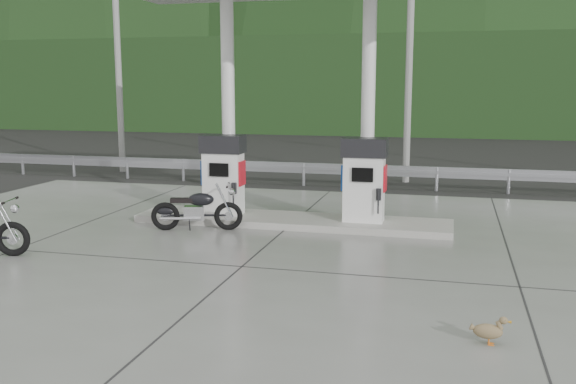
% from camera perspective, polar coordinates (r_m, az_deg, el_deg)
% --- Properties ---
extents(ground, '(160.00, 160.00, 0.00)m').
position_cam_1_polar(ground, '(11.98, -2.59, -5.44)').
color(ground, black).
rests_on(ground, ground).
extents(forecourt_apron, '(18.00, 14.00, 0.02)m').
position_cam_1_polar(forecourt_apron, '(11.98, -2.59, -5.39)').
color(forecourt_apron, slate).
rests_on(forecourt_apron, ground).
extents(pump_island, '(7.00, 1.40, 0.15)m').
position_cam_1_polar(pump_island, '(14.30, 0.33, -2.55)').
color(pump_island, '#98968E').
rests_on(pump_island, forecourt_apron).
extents(gas_pump_left, '(0.95, 0.55, 1.80)m').
position_cam_1_polar(gas_pump_left, '(14.59, -5.77, 1.53)').
color(gas_pump_left, white).
rests_on(gas_pump_left, pump_island).
extents(gas_pump_right, '(0.95, 0.55, 1.80)m').
position_cam_1_polar(gas_pump_right, '(13.83, 6.78, 1.07)').
color(gas_pump_right, white).
rests_on(gas_pump_right, pump_island).
extents(canopy_column_left, '(0.30, 0.30, 5.00)m').
position_cam_1_polar(canopy_column_left, '(14.83, -5.34, 7.88)').
color(canopy_column_left, white).
rests_on(canopy_column_left, pump_island).
extents(canopy_column_right, '(0.30, 0.30, 5.00)m').
position_cam_1_polar(canopy_column_right, '(14.08, 7.13, 7.75)').
color(canopy_column_right, white).
rests_on(canopy_column_right, pump_island).
extents(guardrail, '(26.00, 0.16, 1.42)m').
position_cam_1_polar(guardrail, '(19.51, 4.28, 2.52)').
color(guardrail, '#94959B').
rests_on(guardrail, ground).
extents(road, '(60.00, 7.00, 0.01)m').
position_cam_1_polar(road, '(23.02, 5.80, 1.81)').
color(road, black).
rests_on(road, ground).
extents(utility_pole_a, '(0.22, 0.22, 8.00)m').
position_cam_1_polar(utility_pole_a, '(23.52, -14.88, 11.47)').
color(utility_pole_a, gray).
rests_on(utility_pole_a, ground).
extents(utility_pole_b, '(0.22, 0.22, 8.00)m').
position_cam_1_polar(utility_pole_b, '(20.63, 10.75, 11.92)').
color(utility_pole_b, gray).
rests_on(utility_pole_b, ground).
extents(tree_band, '(80.00, 6.00, 6.00)m').
position_cam_1_polar(tree_band, '(41.20, 9.82, 9.32)').
color(tree_band, black).
rests_on(tree_band, ground).
extents(forested_hills, '(100.00, 40.00, 140.00)m').
position_cam_1_polar(forested_hills, '(71.21, 11.76, 6.91)').
color(forested_hills, black).
rests_on(forested_hills, ground).
extents(motorcycle_right, '(1.91, 1.04, 0.86)m').
position_cam_1_polar(motorcycle_right, '(13.79, -8.11, -1.60)').
color(motorcycle_right, black).
rests_on(motorcycle_right, forecourt_apron).
extents(duck, '(0.43, 0.12, 0.31)m').
position_cam_1_polar(duck, '(8.22, 17.34, -11.76)').
color(duck, brown).
rests_on(duck, forecourt_apron).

